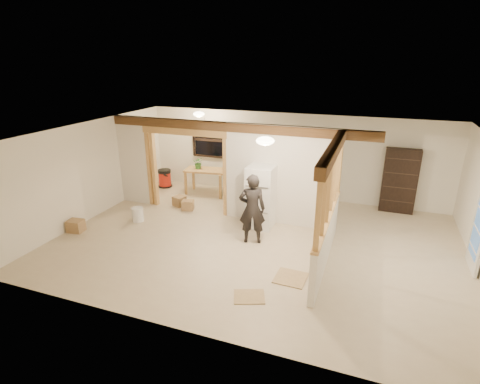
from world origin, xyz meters
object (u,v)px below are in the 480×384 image
at_px(refrigerator, 261,197).
at_px(shop_vac, 165,178).
at_px(woman, 252,209).
at_px(bookshelf, 400,181).
at_px(work_table, 206,182).

height_order(refrigerator, shop_vac, refrigerator).
xyz_separation_m(woman, shop_vac, (-3.89, 2.68, -0.52)).
xyz_separation_m(refrigerator, bookshelf, (3.22, 2.21, 0.10)).
relative_size(woman, shop_vac, 2.75).
relative_size(woman, work_table, 1.29).
distance_m(refrigerator, bookshelf, 3.90).
bearing_deg(woman, bookshelf, -153.13).
bearing_deg(shop_vac, refrigerator, -25.33).
xyz_separation_m(refrigerator, woman, (0.07, -0.88, 0.04)).
relative_size(work_table, bookshelf, 0.72).
xyz_separation_m(woman, work_table, (-2.33, 2.55, -0.42)).
bearing_deg(bookshelf, work_table, -174.41).
height_order(refrigerator, bookshelf, bookshelf).
bearing_deg(work_table, shop_vac, 167.21).
distance_m(refrigerator, work_table, 2.84).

